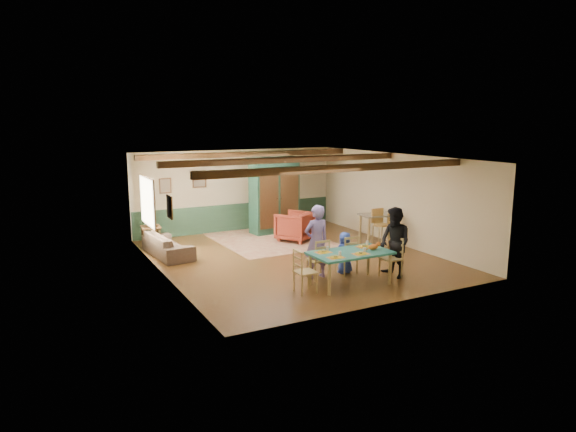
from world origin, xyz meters
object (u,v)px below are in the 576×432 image
dining_chair_far_left (318,259)px  counter_table (379,230)px  person_child (345,253)px  end_table (151,237)px  dining_chair_end_right (391,258)px  sofa (168,245)px  armoire (274,195)px  dining_chair_end_left (305,271)px  person_woman (395,243)px  bar_stool_right (395,231)px  cat (373,246)px  armchair (295,226)px  person_man (316,242)px  bar_stool_left (381,230)px  dining_chair_far_right (347,255)px  dining_table (350,268)px  table_lamp (150,216)px

dining_chair_far_left → counter_table: size_ratio=0.84×
person_child → end_table: size_ratio=1.54×
dining_chair_end_right → sofa: dining_chair_end_right is taller
person_child → armoire: armoire is taller
dining_chair_end_left → counter_table: (4.01, 2.66, -0.00)m
dining_chair_end_left → dining_chair_end_right: (2.32, 0.01, 0.00)m
person_woman → bar_stool_right: (1.80, 2.16, -0.33)m
end_table → counter_table: (6.05, -2.76, 0.15)m
end_table → dining_chair_far_left: bearing=-59.3°
cat → dining_chair_far_left: bearing=139.2°
dining_chair_end_right → person_child: (-0.76, 0.80, 0.03)m
person_child → armoire: 4.99m
cat → sofa: cat is taller
armchair → dining_chair_end_left: bearing=30.5°
person_man → cat: (0.96, -0.90, -0.02)m
counter_table → bar_stool_right: 0.52m
counter_table → bar_stool_left: bar_stool_left is taller
dining_chair_far_right → armoire: bearing=-96.2°
dining_chair_end_left → person_child: (1.56, 0.81, 0.03)m
dining_table → person_child: (0.40, 0.81, 0.13)m
armoire → sofa: (-3.90, -1.32, -0.93)m
dining_table → person_child: 0.91m
dining_chair_end_right → bar_stool_left: 2.65m
dining_table → dining_chair_end_right: (1.16, 0.01, 0.10)m
dining_chair_end_right → dining_chair_far_right: bearing=-133.8°
person_woman → person_child: bearing=-133.3°
dining_chair_end_right → person_man: (-1.56, 0.80, 0.39)m
person_child → sofa: 4.93m
person_woman → dining_chair_far_right: bearing=-130.3°
dining_chair_end_left → bar_stool_right: size_ratio=0.95×
dining_chair_end_right → armoire: size_ratio=0.39×
dining_chair_end_right → person_man: size_ratio=0.55×
dining_table → dining_chair_far_right: dining_chair_far_right is taller
person_child → cat: size_ratio=2.79×
dining_table → sofa: bearing=124.1°
dining_chair_end_right → armoire: (-0.24, 5.71, 0.76)m
cat → armchair: (0.39, 4.46, -0.40)m
person_woman → bar_stool_left: bearing=149.0°
person_woman → bar_stool_left: size_ratio=1.42×
armchair → end_table: (-4.14, 1.06, -0.12)m
dining_chair_far_left → dining_chair_end_left: same height
armoire → armchair: (0.02, -1.36, -0.79)m
dining_chair_end_right → person_woman: size_ratio=0.58×
dining_chair_end_left → sofa: 4.77m
person_child → bar_stool_right: (2.66, 1.36, -0.00)m
cat → table_lamp: bearing=123.9°
person_child → bar_stool_right: size_ratio=1.01×
dining_chair_end_right → table_lamp: bearing=-141.5°
armoire → counter_table: (1.94, -3.06, -0.76)m
bar_stool_left → cat: bearing=-127.5°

